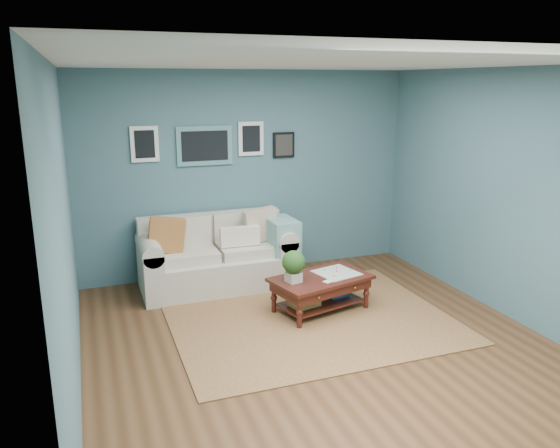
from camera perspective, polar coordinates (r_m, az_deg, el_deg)
name	(u,v)px	position (r m, az deg, el deg)	size (l,w,h in m)	color
room_shell	(323,213)	(5.08, 4.53, 1.14)	(5.00, 5.02, 2.70)	brown
area_rug	(310,319)	(6.12, 3.16, -9.88)	(2.99, 2.39, 0.01)	brown
loveseat	(223,255)	(6.98, -6.02, -3.26)	(1.95, 0.88, 1.00)	beige
coffee_table	(316,284)	(6.19, 3.82, -6.23)	(1.22, 0.88, 0.77)	#371710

